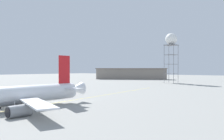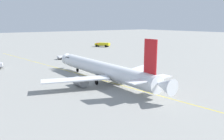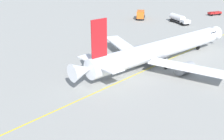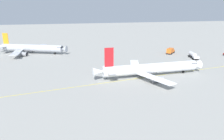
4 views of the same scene
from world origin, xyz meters
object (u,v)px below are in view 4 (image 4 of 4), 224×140
catering_truck_truck (170,51)px  fuel_tanker_truck (193,55)px  airliner_main (150,69)px  airliner_secondary (31,48)px

catering_truck_truck → fuel_tanker_truck: bearing=-109.9°
airliner_main → airliner_secondary: size_ratio=1.10×
airliner_secondary → fuel_tanker_truck: size_ratio=4.23×
fuel_tanker_truck → catering_truck_truck: size_ratio=1.26×
airliner_main → fuel_tanker_truck: bearing=32.1°
airliner_main → catering_truck_truck: 45.28m
airliner_secondary → fuel_tanker_truck: 87.35m
airliner_main → airliner_secondary: airliner_main is taller
airliner_secondary → catering_truck_truck: airliner_secondary is taller
fuel_tanker_truck → catering_truck_truck: (5.35, -13.08, 0.09)m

